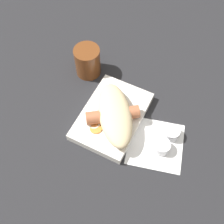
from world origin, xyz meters
The scene contains 9 objects.
ground_plane centered at (0.00, 0.00, 0.00)m, with size 3.00×3.00×0.00m, color #232326.
food_tray centered at (0.00, 0.00, 0.01)m, with size 0.22×0.15×0.02m.
bread_roll centered at (0.01, 0.01, 0.05)m, with size 0.20×0.18×0.05m.
sausage centered at (0.01, 0.01, 0.04)m, with size 0.15×0.13×0.03m.
pickled_veggies centered at (0.04, -0.03, 0.03)m, with size 0.07×0.05×0.01m.
napkin centered at (0.02, 0.14, 0.00)m, with size 0.17×0.17×0.00m.
condiment_cup_near centered at (0.03, 0.15, 0.01)m, with size 0.04×0.04×0.03m.
condiment_cup_far centered at (-0.02, 0.16, 0.01)m, with size 0.04×0.04×0.03m.
drink_glass centered at (-0.11, -0.14, 0.05)m, with size 0.07×0.07×0.09m.
Camera 1 is at (0.33, 0.17, 0.67)m, focal length 45.00 mm.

